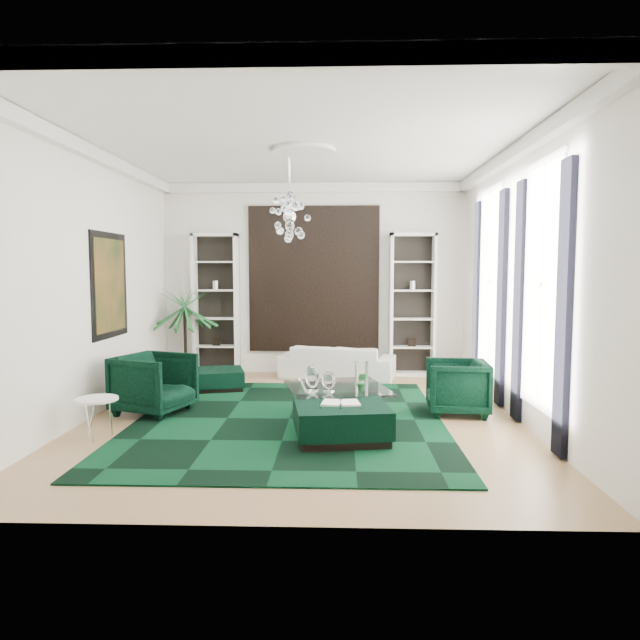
{
  "coord_description": "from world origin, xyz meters",
  "views": [
    {
      "loc": [
        0.51,
        -7.95,
        2.08
      ],
      "look_at": [
        0.22,
        0.5,
        1.34
      ],
      "focal_mm": 32.0,
      "sensor_mm": 36.0,
      "label": 1
    }
  ],
  "objects_px": {
    "sofa": "(337,362)",
    "side_table": "(97,419)",
    "armchair_right": "(457,387)",
    "armchair_left": "(154,384)",
    "palm": "(185,320)",
    "coffee_table": "(337,403)",
    "ottoman_side": "(219,380)",
    "ottoman_front": "(341,421)"
  },
  "relations": [
    {
      "from": "sofa",
      "to": "side_table",
      "type": "relative_size",
      "value": 4.2
    },
    {
      "from": "armchair_right",
      "to": "side_table",
      "type": "distance_m",
      "value": 4.89
    },
    {
      "from": "armchair_left",
      "to": "armchair_right",
      "type": "relative_size",
      "value": 1.11
    },
    {
      "from": "side_table",
      "to": "palm",
      "type": "height_order",
      "value": "palm"
    },
    {
      "from": "sofa",
      "to": "coffee_table",
      "type": "relative_size",
      "value": 1.63
    },
    {
      "from": "coffee_table",
      "to": "palm",
      "type": "bearing_deg",
      "value": 134.16
    },
    {
      "from": "sofa",
      "to": "palm",
      "type": "height_order",
      "value": "palm"
    },
    {
      "from": "coffee_table",
      "to": "ottoman_side",
      "type": "xyz_separation_m",
      "value": [
        -2.05,
        1.88,
        -0.05
      ]
    },
    {
      "from": "coffee_table",
      "to": "palm",
      "type": "distance_m",
      "value": 4.34
    },
    {
      "from": "armchair_right",
      "to": "coffee_table",
      "type": "height_order",
      "value": "armchair_right"
    },
    {
      "from": "sofa",
      "to": "side_table",
      "type": "bearing_deg",
      "value": 66.53
    },
    {
      "from": "ottoman_side",
      "to": "ottoman_front",
      "type": "distance_m",
      "value": 3.54
    },
    {
      "from": "coffee_table",
      "to": "palm",
      "type": "relative_size",
      "value": 0.59
    },
    {
      "from": "coffee_table",
      "to": "palm",
      "type": "height_order",
      "value": "palm"
    },
    {
      "from": "armchair_left",
      "to": "armchair_right",
      "type": "xyz_separation_m",
      "value": [
        4.39,
        0.12,
        -0.04
      ]
    },
    {
      "from": "sofa",
      "to": "ottoman_front",
      "type": "xyz_separation_m",
      "value": [
        0.05,
        -4.0,
        -0.09
      ]
    },
    {
      "from": "side_table",
      "to": "ottoman_front",
      "type": "bearing_deg",
      "value": 1.66
    },
    {
      "from": "side_table",
      "to": "armchair_right",
      "type": "bearing_deg",
      "value": 16.41
    },
    {
      "from": "armchair_right",
      "to": "ottoman_side",
      "type": "bearing_deg",
      "value": -107.38
    },
    {
      "from": "armchair_right",
      "to": "ottoman_front",
      "type": "relative_size",
      "value": 0.78
    },
    {
      "from": "ottoman_side",
      "to": "coffee_table",
      "type": "bearing_deg",
      "value": -42.52
    },
    {
      "from": "sofa",
      "to": "side_table",
      "type": "distance_m",
      "value": 5.04
    },
    {
      "from": "sofa",
      "to": "ottoman_front",
      "type": "distance_m",
      "value": 4.0
    },
    {
      "from": "armchair_right",
      "to": "armchair_left",
      "type": "bearing_deg",
      "value": -83.64
    },
    {
      "from": "armchair_left",
      "to": "ottoman_front",
      "type": "bearing_deg",
      "value": -93.89
    },
    {
      "from": "ottoman_front",
      "to": "side_table",
      "type": "relative_size",
      "value": 2.15
    },
    {
      "from": "coffee_table",
      "to": "armchair_right",
      "type": "bearing_deg",
      "value": 10.91
    },
    {
      "from": "coffee_table",
      "to": "side_table",
      "type": "bearing_deg",
      "value": -160.5
    },
    {
      "from": "ottoman_front",
      "to": "coffee_table",
      "type": "bearing_deg",
      "value": 93.01
    },
    {
      "from": "armchair_right",
      "to": "ottoman_front",
      "type": "height_order",
      "value": "armchair_right"
    },
    {
      "from": "side_table",
      "to": "palm",
      "type": "distance_m",
      "value": 4.19
    },
    {
      "from": "ottoman_side",
      "to": "side_table",
      "type": "distance_m",
      "value": 3.06
    },
    {
      "from": "coffee_table",
      "to": "ottoman_front",
      "type": "distance_m",
      "value": 0.96
    },
    {
      "from": "ottoman_side",
      "to": "palm",
      "type": "bearing_deg",
      "value": 127.86
    },
    {
      "from": "armchair_right",
      "to": "coffee_table",
      "type": "bearing_deg",
      "value": -74.24
    },
    {
      "from": "armchair_left",
      "to": "ottoman_side",
      "type": "bearing_deg",
      "value": -0.13
    },
    {
      "from": "ottoman_side",
      "to": "palm",
      "type": "distance_m",
      "value": 1.75
    },
    {
      "from": "armchair_left",
      "to": "palm",
      "type": "xyz_separation_m",
      "value": [
        -0.31,
        2.83,
        0.68
      ]
    },
    {
      "from": "ottoman_side",
      "to": "ottoman_front",
      "type": "height_order",
      "value": "ottoman_front"
    },
    {
      "from": "palm",
      "to": "side_table",
      "type": "bearing_deg",
      "value": -89.91
    },
    {
      "from": "ottoman_front",
      "to": "palm",
      "type": "distance_m",
      "value": 5.09
    },
    {
      "from": "armchair_left",
      "to": "armchair_right",
      "type": "bearing_deg",
      "value": -68.83
    }
  ]
}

